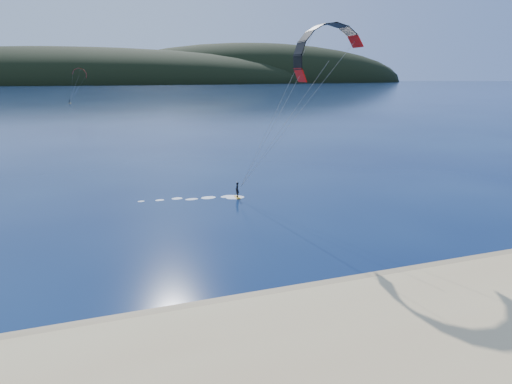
# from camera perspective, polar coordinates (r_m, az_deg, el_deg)

# --- Properties ---
(ground) EXTENTS (1800.00, 1800.00, 0.00)m
(ground) POSITION_cam_1_polar(r_m,az_deg,el_deg) (21.26, 3.80, -20.68)
(ground) COLOR #071439
(ground) RESTS_ON ground
(wet_sand) EXTENTS (220.00, 2.50, 0.10)m
(wet_sand) POSITION_cam_1_polar(r_m,az_deg,el_deg) (24.76, -0.28, -14.80)
(wet_sand) COLOR #988258
(wet_sand) RESTS_ON ground
(headland) EXTENTS (1200.00, 310.00, 140.00)m
(headland) POSITION_cam_1_polar(r_m,az_deg,el_deg) (761.24, -18.60, 13.69)
(headland) COLOR black
(headland) RESTS_ON ground
(kitesurfer_near) EXTENTS (22.52, 6.95, 17.32)m
(kitesurfer_near) POSITION_cam_1_polar(r_m,az_deg,el_deg) (42.45, 8.96, 16.24)
(kitesurfer_near) COLOR gold
(kitesurfer_near) RESTS_ON ground
(kitesurfer_far) EXTENTS (9.78, 4.51, 15.10)m
(kitesurfer_far) POSITION_cam_1_polar(r_m,az_deg,el_deg) (216.82, -22.68, 14.26)
(kitesurfer_far) COLOR gold
(kitesurfer_far) RESTS_ON ground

